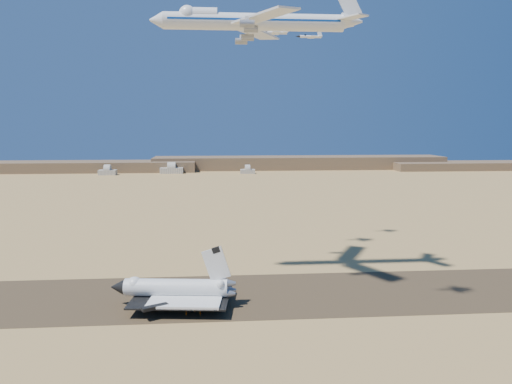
{
  "coord_description": "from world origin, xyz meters",
  "views": [
    {
      "loc": [
        -3.16,
        -179.35,
        62.97
      ],
      "look_at": [
        12.41,
        8.0,
        37.83
      ],
      "focal_mm": 35.0,
      "sensor_mm": 36.0,
      "label": 1
    }
  ],
  "objects": [
    {
      "name": "chase_jet_f",
      "position": [
        45.97,
        79.68,
        107.91
      ],
      "size": [
        14.15,
        7.58,
        3.52
      ],
      "rotation": [
        0.0,
        0.0,
        0.05
      ],
      "color": "white"
    },
    {
      "name": "crew_a",
      "position": [
        -13.16,
        -18.9,
        0.9
      ],
      "size": [
        0.48,
        0.66,
        1.69
      ],
      "primitive_type": "imported",
      "rotation": [
        0.0,
        0.0,
        1.45
      ],
      "color": "orange",
      "rests_on": "runway"
    },
    {
      "name": "runway",
      "position": [
        0.0,
        0.0,
        0.03
      ],
      "size": [
        600.0,
        50.0,
        0.06
      ],
      "primitive_type": "cube",
      "color": "#4A3825",
      "rests_on": "ground"
    },
    {
      "name": "shuttle",
      "position": [
        -17.44,
        -9.22,
        5.83
      ],
      "size": [
        44.17,
        30.26,
        21.7
      ],
      "rotation": [
        0.0,
        0.0,
        -0.11
      ],
      "color": "silver",
      "rests_on": "runway"
    },
    {
      "name": "hangars",
      "position": [
        -64.0,
        478.43,
        4.83
      ],
      "size": [
        200.5,
        29.5,
        30.0
      ],
      "color": "beige",
      "rests_on": "ground"
    },
    {
      "name": "ridgeline",
      "position": [
        65.32,
        527.31,
        7.63
      ],
      "size": [
        960.0,
        90.0,
        18.0
      ],
      "color": "brown",
      "rests_on": "ground"
    },
    {
      "name": "crew_b",
      "position": [
        -10.4,
        -15.76,
        0.84
      ],
      "size": [
        0.78,
        0.87,
        1.56
      ],
      "primitive_type": "imported",
      "rotation": [
        0.0,
        0.0,
        2.16
      ],
      "color": "orange",
      "rests_on": "runway"
    },
    {
      "name": "chase_jet_e",
      "position": [
        24.33,
        58.55,
        105.81
      ],
      "size": [
        16.16,
        8.54,
        4.03
      ],
      "rotation": [
        0.0,
        0.0,
        -0.01
      ],
      "color": "white"
    },
    {
      "name": "ground",
      "position": [
        0.0,
        0.0,
        0.0
      ],
      "size": [
        1200.0,
        1200.0,
        0.0
      ],
      "primitive_type": "plane",
      "color": "tan",
      "rests_on": "ground"
    },
    {
      "name": "carrier_747",
      "position": [
        10.01,
        15.28,
        101.86
      ],
      "size": [
        81.03,
        62.97,
        20.23
      ],
      "rotation": [
        0.0,
        0.0,
        0.0
      ],
      "color": "white"
    },
    {
      "name": "crew_c",
      "position": [
        -8.51,
        -19.43,
        0.93
      ],
      "size": [
        1.09,
        1.08,
        1.73
      ],
      "primitive_type": "imported",
      "rotation": [
        0.0,
        0.0,
        2.37
      ],
      "color": "orange",
      "rests_on": "runway"
    }
  ]
}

